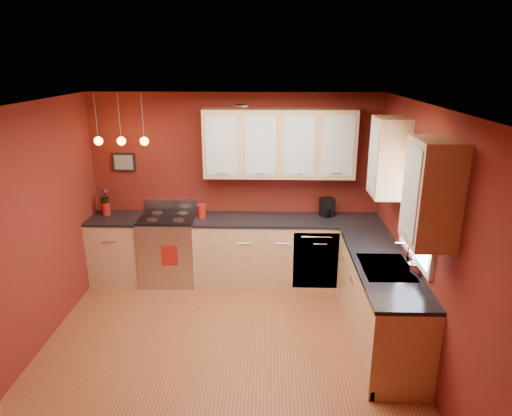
{
  "coord_description": "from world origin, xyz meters",
  "views": [
    {
      "loc": [
        0.47,
        -4.08,
        3.0
      ],
      "look_at": [
        0.32,
        1.0,
        1.35
      ],
      "focal_mm": 32.0,
      "sensor_mm": 36.0,
      "label": 1
    }
  ],
  "objects_px": {
    "gas_range": "(170,248)",
    "soap_pump": "(412,266)",
    "sink": "(386,269)",
    "red_canister": "(202,211)",
    "coffee_maker": "(327,208)"
  },
  "relations": [
    {
      "from": "gas_range",
      "to": "soap_pump",
      "type": "relative_size",
      "value": 5.9
    },
    {
      "from": "sink",
      "to": "red_canister",
      "type": "height_order",
      "value": "sink"
    },
    {
      "from": "gas_range",
      "to": "sink",
      "type": "xyz_separation_m",
      "value": [
        2.62,
        -1.5,
        0.43
      ]
    },
    {
      "from": "gas_range",
      "to": "soap_pump",
      "type": "distance_m",
      "value": 3.34
    },
    {
      "from": "coffee_maker",
      "to": "soap_pump",
      "type": "xyz_separation_m",
      "value": [
        0.64,
        -1.8,
        -0.02
      ]
    },
    {
      "from": "sink",
      "to": "red_canister",
      "type": "xyz_separation_m",
      "value": [
        -2.15,
        1.51,
        0.12
      ]
    },
    {
      "from": "red_canister",
      "to": "coffee_maker",
      "type": "height_order",
      "value": "coffee_maker"
    },
    {
      "from": "red_canister",
      "to": "soap_pump",
      "type": "distance_m",
      "value": 2.9
    },
    {
      "from": "gas_range",
      "to": "red_canister",
      "type": "bearing_deg",
      "value": 0.58
    },
    {
      "from": "red_canister",
      "to": "gas_range",
      "type": "bearing_deg",
      "value": -179.42
    },
    {
      "from": "sink",
      "to": "red_canister",
      "type": "bearing_deg",
      "value": 145.03
    },
    {
      "from": "soap_pump",
      "to": "sink",
      "type": "bearing_deg",
      "value": 140.11
    },
    {
      "from": "coffee_maker",
      "to": "red_canister",
      "type": "bearing_deg",
      "value": 162.65
    },
    {
      "from": "gas_range",
      "to": "soap_pump",
      "type": "height_order",
      "value": "soap_pump"
    },
    {
      "from": "sink",
      "to": "soap_pump",
      "type": "relative_size",
      "value": 3.72
    }
  ]
}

